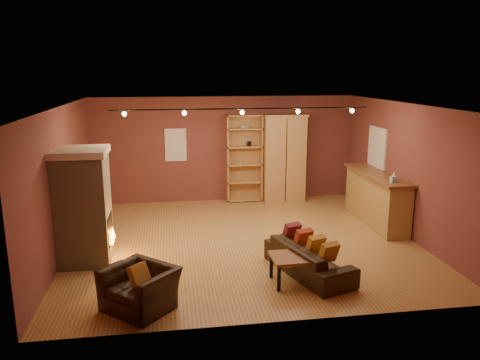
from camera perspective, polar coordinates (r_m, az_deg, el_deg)
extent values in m
plane|color=olive|center=(9.82, 0.44, -7.43)|extent=(7.00, 7.00, 0.00)
plane|color=brown|center=(9.21, 0.47, 9.09)|extent=(7.00, 7.00, 0.00)
cube|color=brown|center=(12.58, -1.89, 3.78)|extent=(7.00, 0.02, 2.80)
cube|color=brown|center=(9.53, -20.81, -0.17)|extent=(0.02, 6.50, 2.80)
cube|color=brown|center=(10.54, 19.60, 1.16)|extent=(0.02, 6.50, 2.80)
cube|color=tan|center=(8.97, -18.56, -3.44)|extent=(0.90, 0.90, 2.00)
cube|color=beige|center=(8.74, -19.07, 3.24)|extent=(0.98, 0.98, 0.12)
cube|color=black|center=(9.02, -15.80, -5.81)|extent=(0.10, 0.65, 0.55)
cone|color=orange|center=(9.05, -15.38, -6.52)|extent=(0.10, 0.10, 0.22)
cube|color=white|center=(12.45, -7.85, 4.26)|extent=(0.56, 0.04, 0.86)
cube|color=tan|center=(12.67, 0.41, 2.79)|extent=(0.96, 0.04, 2.34)
cube|color=tan|center=(12.44, -1.56, 2.59)|extent=(0.04, 0.37, 2.34)
cube|color=tan|center=(12.59, 2.59, 2.71)|extent=(0.04, 0.37, 2.34)
cube|color=gray|center=(12.51, -0.20, 2.06)|extent=(0.18, 0.12, 0.05)
cube|color=black|center=(12.46, 1.11, 4.44)|extent=(0.10, 0.10, 0.12)
cube|color=tan|center=(12.76, 0.52, -2.33)|extent=(0.96, 0.37, 0.04)
cube|color=tan|center=(12.64, 0.52, -0.19)|extent=(0.96, 0.37, 0.03)
cube|color=tan|center=(12.54, 0.52, 1.94)|extent=(0.96, 0.37, 0.04)
cube|color=tan|center=(12.45, 0.53, 4.09)|extent=(0.96, 0.37, 0.04)
cube|color=tan|center=(12.39, 0.53, 6.27)|extent=(0.96, 0.37, 0.04)
cube|color=tan|center=(12.35, 0.54, 7.89)|extent=(0.96, 0.37, 0.04)
cube|color=tan|center=(12.61, 5.32, 2.57)|extent=(1.09, 0.60, 2.29)
cube|color=brown|center=(12.33, 5.65, 2.32)|extent=(0.02, 0.01, 2.19)
cube|color=tan|center=(12.45, 5.44, 7.89)|extent=(1.15, 0.66, 0.06)
cube|color=tan|center=(11.20, 16.26, -2.32)|extent=(0.54, 2.36, 1.13)
cube|color=brown|center=(11.06, 16.46, 0.64)|extent=(0.66, 2.48, 0.06)
cube|color=#89B7DC|center=(10.27, 18.23, 0.10)|extent=(0.13, 0.13, 0.13)
cone|color=white|center=(10.25, 18.28, 0.72)|extent=(0.08, 0.08, 0.10)
cube|color=white|center=(11.72, 16.37, 3.78)|extent=(0.05, 0.90, 1.00)
imported|color=black|center=(8.30, 8.37, -8.88)|extent=(1.09, 1.93, 0.73)
cube|color=#B5802E|center=(7.81, 10.77, -8.64)|extent=(0.36, 0.31, 0.36)
cube|color=#B5802E|center=(8.08, 9.18, -7.81)|extent=(0.36, 0.31, 0.36)
cube|color=#A23A20|center=(8.36, 7.70, -7.02)|extent=(0.36, 0.31, 0.36)
cube|color=maroon|center=(8.64, 6.32, -6.29)|extent=(0.36, 0.31, 0.36)
imported|color=black|center=(7.21, -12.14, -12.01)|extent=(1.15, 1.13, 0.85)
cube|color=#B5802E|center=(7.17, -12.18, -11.24)|extent=(0.38, 0.38, 0.34)
cube|color=brown|center=(7.88, 6.16, -9.40)|extent=(0.64, 0.64, 0.05)
cube|color=black|center=(7.68, 4.70, -11.91)|extent=(0.05, 0.05, 0.42)
cube|color=black|center=(7.81, 8.49, -11.58)|extent=(0.05, 0.05, 0.42)
cube|color=black|center=(8.14, 3.85, -10.39)|extent=(0.05, 0.05, 0.42)
cube|color=black|center=(8.26, 7.43, -10.11)|extent=(0.05, 0.05, 0.42)
cylinder|color=black|center=(9.42, 0.28, 8.69)|extent=(5.20, 0.03, 0.03)
sphere|color=#FFD88C|center=(9.35, -13.93, 7.84)|extent=(0.09, 0.09, 0.09)
sphere|color=#FFD88C|center=(9.31, -6.80, 8.12)|extent=(0.09, 0.09, 0.09)
sphere|color=#FFD88C|center=(9.42, 0.28, 8.27)|extent=(0.09, 0.09, 0.09)
sphere|color=#FFD88C|center=(9.67, 7.10, 8.29)|extent=(0.09, 0.09, 0.09)
sphere|color=#FFD88C|center=(10.04, 13.50, 8.21)|extent=(0.09, 0.09, 0.09)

